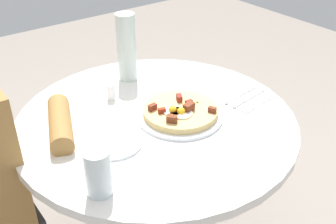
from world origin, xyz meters
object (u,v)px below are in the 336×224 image
at_px(dining_table, 157,158).
at_px(water_glass, 98,172).
at_px(salt_shaker, 111,92).
at_px(water_bottle, 127,47).
at_px(breakfast_pizza, 180,111).
at_px(bread_plate, 114,142).
at_px(knife, 241,94).
at_px(pizza_plate, 180,115).
at_px(fork, 249,98).

height_order(dining_table, water_glass, water_glass).
bearing_deg(dining_table, salt_shaker, -163.49).
xyz_separation_m(water_glass, water_bottle, (-0.50, 0.40, 0.06)).
relative_size(breakfast_pizza, water_glass, 1.90).
xyz_separation_m(water_glass, salt_shaker, (-0.40, 0.26, -0.04)).
bearing_deg(bread_plate, dining_table, 103.03).
relative_size(knife, water_bottle, 0.69).
bearing_deg(bread_plate, salt_shaker, 151.43).
bearing_deg(salt_shaker, pizza_plate, 27.10).
bearing_deg(salt_shaker, dining_table, 16.51).
bearing_deg(water_bottle, pizza_plate, -2.09).
distance_m(breakfast_pizza, knife, 0.27).
bearing_deg(bread_plate, breakfast_pizza, 88.70).
bearing_deg(fork, water_glass, -178.17).
height_order(dining_table, fork, fork).
relative_size(pizza_plate, water_glass, 2.18).
xyz_separation_m(pizza_plate, breakfast_pizza, (0.00, -0.00, 0.02)).
relative_size(pizza_plate, fork, 1.57).
distance_m(dining_table, bread_plate, 0.26).
bearing_deg(salt_shaker, bread_plate, -28.57).
relative_size(bread_plate, fork, 0.97).
xyz_separation_m(bread_plate, knife, (0.02, 0.51, 0.00)).
bearing_deg(water_glass, pizza_plate, 112.21).
xyz_separation_m(fork, salt_shaker, (-0.30, -0.39, 0.02)).
bearing_deg(water_bottle, water_glass, -38.58).
relative_size(bread_plate, knife, 0.97).
xyz_separation_m(pizza_plate, water_glass, (0.16, -0.38, 0.06)).
bearing_deg(knife, bread_plate, 170.34).
relative_size(pizza_plate, salt_shaker, 4.78).
xyz_separation_m(dining_table, pizza_plate, (0.05, 0.07, 0.18)).
distance_m(dining_table, breakfast_pizza, 0.21).
height_order(pizza_plate, water_glass, water_glass).
bearing_deg(water_bottle, bread_plate, -37.96).
height_order(pizza_plate, fork, pizza_plate).
distance_m(breakfast_pizza, water_bottle, 0.36).
xyz_separation_m(dining_table, fork, (0.10, 0.33, 0.18)).
height_order(pizza_plate, bread_plate, pizza_plate).
bearing_deg(knife, fork, -90.00).
relative_size(dining_table, breakfast_pizza, 3.76).
bearing_deg(bread_plate, water_bottle, 142.04).
relative_size(breakfast_pizza, salt_shaker, 4.18).
relative_size(fork, salt_shaker, 3.06).
height_order(water_glass, water_bottle, water_bottle).
bearing_deg(fork, dining_table, 155.88).
distance_m(fork, water_bottle, 0.49).
bearing_deg(bread_plate, pizza_plate, 89.15).
xyz_separation_m(dining_table, water_bottle, (-0.29, 0.08, 0.30)).
height_order(pizza_plate, breakfast_pizza, breakfast_pizza).
height_order(dining_table, bread_plate, bread_plate).
relative_size(water_bottle, salt_shaker, 4.40).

